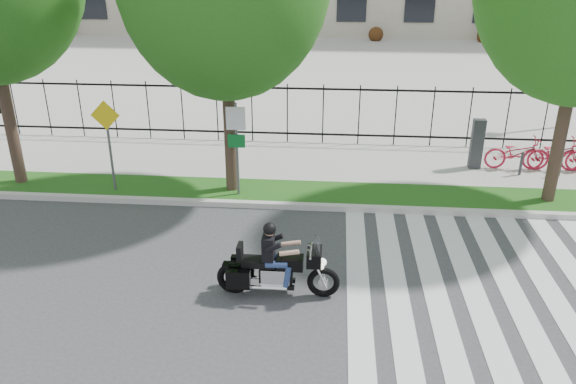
{
  "coord_description": "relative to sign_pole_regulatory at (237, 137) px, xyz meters",
  "views": [
    {
      "loc": [
        1.65,
        -9.1,
        6.15
      ],
      "look_at": [
        0.57,
        3.0,
        0.94
      ],
      "focal_mm": 35.0,
      "sensor_mm": 36.0,
      "label": 1
    }
  ],
  "objects": [
    {
      "name": "motorcycle_rider",
      "position": [
        1.52,
        -4.44,
        -1.13
      ],
      "size": [
        2.39,
        0.7,
        1.85
      ],
      "color": "black",
      "rests_on": "ground"
    },
    {
      "name": "sidewalk",
      "position": [
        0.9,
        2.87,
        -1.66
      ],
      "size": [
        60.0,
        3.5,
        0.15
      ],
      "primitive_type": "cube",
      "color": "#A8A59D",
      "rests_on": "ground"
    },
    {
      "name": "grass_verge",
      "position": [
        0.9,
        0.37,
        -1.66
      ],
      "size": [
        60.0,
        1.5,
        0.15
      ],
      "primitive_type": "cube",
      "color": "#1C4C13",
      "rests_on": "ground"
    },
    {
      "name": "curb",
      "position": [
        0.9,
        -0.48,
        -1.66
      ],
      "size": [
        60.0,
        0.2,
        0.15
      ],
      "primitive_type": "cube",
      "color": "beige",
      "rests_on": "ground"
    },
    {
      "name": "sign_pole_warning",
      "position": [
        -3.43,
        0.0,
        0.0
      ],
      "size": [
        0.78,
        0.09,
        2.49
      ],
      "color": "#59595B",
      "rests_on": "grass_verge"
    },
    {
      "name": "sign_pole_regulatory",
      "position": [
        0.0,
        0.0,
        0.0
      ],
      "size": [
        0.5,
        0.09,
        2.5
      ],
      "color": "#59595B",
      "rests_on": "grass_verge"
    },
    {
      "name": "plaza",
      "position": [
        0.9,
        20.42,
        -1.69
      ],
      "size": [
        80.0,
        34.0,
        0.1
      ],
      "primitive_type": "cube",
      "color": "#A8A59D",
      "rests_on": "ground"
    },
    {
      "name": "ground",
      "position": [
        0.9,
        -4.58,
        -1.74
      ],
      "size": [
        120.0,
        120.0,
        0.0
      ],
      "primitive_type": "plane",
      "color": "#37373A",
      "rests_on": "ground"
    },
    {
      "name": "crosswalk_stripes",
      "position": [
        5.73,
        -4.58,
        -1.73
      ],
      "size": [
        5.7,
        8.0,
        0.01
      ],
      "primitive_type": null,
      "color": "silver",
      "rests_on": "ground"
    },
    {
      "name": "iron_fence",
      "position": [
        0.9,
        4.62,
        -0.59
      ],
      "size": [
        30.0,
        0.06,
        2.0
      ],
      "primitive_type": null,
      "color": "black",
      "rests_on": "sidewalk"
    },
    {
      "name": "lamp_post_right",
      "position": [
        10.9,
        7.42,
        1.47
      ],
      "size": [
        1.06,
        0.7,
        4.25
      ],
      "color": "black",
      "rests_on": "ground"
    }
  ]
}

